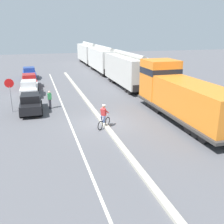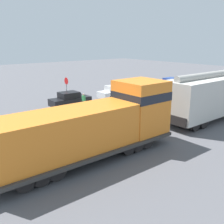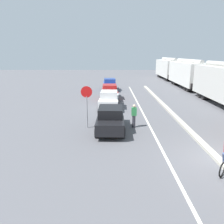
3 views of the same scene
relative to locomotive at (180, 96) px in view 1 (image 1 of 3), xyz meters
The scene contains 14 objects.
ground_plane 6.44m from the locomotive, behind, with size 120.00×120.00×0.00m, color #56565B.
median_curb 9.03m from the locomotive, 134.14° to the left, with size 0.36×36.00×0.16m, color #B2AD9E.
lane_stripe 10.83m from the locomotive, 143.42° to the left, with size 0.14×36.00×0.01m, color silver.
locomotive is the anchor object (origin of this frame).
hopper_car_lead 12.16m from the locomotive, 90.00° to the left, with size 2.90×10.60×4.18m.
hopper_car_middle 23.76m from the locomotive, 90.00° to the left, with size 2.90×10.60×4.18m.
hopper_car_trailing 35.36m from the locomotive, 90.00° to the left, with size 2.90×10.60×4.18m.
parked_car_black 12.34m from the locomotive, 157.24° to the left, with size 1.89×4.23×1.62m.
parked_car_white 15.92m from the locomotive, 136.40° to the left, with size 1.96×4.26×1.62m.
parked_car_red 19.16m from the locomotive, 126.96° to the left, with size 1.93×4.25×1.62m.
parked_car_blue 24.26m from the locomotive, 118.49° to the left, with size 1.99×4.28×1.62m.
cyclist 6.44m from the locomotive, behind, with size 1.25×1.26×1.71m.
stop_sign 13.97m from the locomotive, 157.71° to the left, with size 0.76×0.08×2.88m.
pedestrian_by_cars 11.16m from the locomotive, 151.02° to the left, with size 0.34×0.22×1.62m.
Camera 1 is at (-4.62, -18.04, 6.84)m, focal length 42.00 mm.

